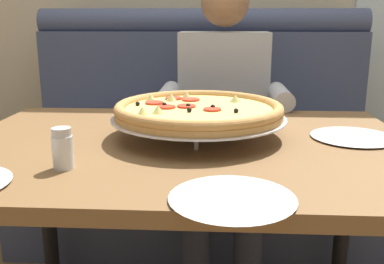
% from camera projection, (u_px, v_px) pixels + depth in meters
% --- Properties ---
extents(booth_bench, '(1.75, 0.78, 1.13)m').
position_uv_depth(booth_bench, '(199.00, 154.00, 2.28)').
color(booth_bench, '#424C6B').
rests_on(booth_bench, ground_plane).
extents(dining_table, '(1.33, 0.95, 0.73)m').
position_uv_depth(dining_table, '(185.00, 168.00, 1.31)').
color(dining_table, brown).
rests_on(dining_table, ground_plane).
extents(diner_main, '(0.54, 0.64, 1.27)m').
position_uv_depth(diner_main, '(223.00, 105.00, 1.94)').
color(diner_main, '#2D3342').
rests_on(diner_main, ground_plane).
extents(pizza, '(0.53, 0.53, 0.11)m').
position_uv_depth(pizza, '(198.00, 111.00, 1.33)').
color(pizza, silver).
rests_on(pizza, dining_table).
extents(shaker_oregano, '(0.05, 0.05, 0.10)m').
position_uv_depth(shaker_oregano, '(63.00, 151.00, 1.05)').
color(shaker_oregano, white).
rests_on(shaker_oregano, dining_table).
extents(plate_near_left, '(0.26, 0.26, 0.02)m').
position_uv_depth(plate_near_left, '(232.00, 196.00, 0.87)').
color(plate_near_left, white).
rests_on(plate_near_left, dining_table).
extents(plate_near_right, '(0.25, 0.25, 0.02)m').
position_uv_depth(plate_near_right, '(353.00, 135.00, 1.33)').
color(plate_near_right, white).
rests_on(plate_near_right, dining_table).
extents(patio_chair, '(0.40, 0.40, 0.86)m').
position_uv_depth(patio_chair, '(380.00, 89.00, 3.56)').
color(patio_chair, black).
rests_on(patio_chair, ground_plane).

